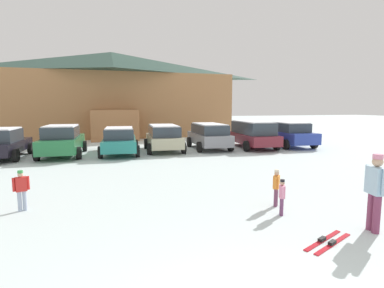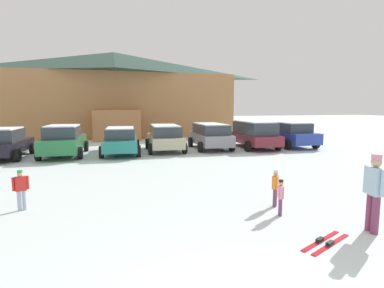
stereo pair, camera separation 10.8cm
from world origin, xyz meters
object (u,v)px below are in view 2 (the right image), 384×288
object	(u,v)px
parked_teal_hatchback	(121,140)
skier_child_in_red_jacket	(21,188)
parked_beige_suv	(165,137)
parked_blue_hatchback	(291,134)
parked_green_coupe	(64,140)
skier_child_in_orange_jacket	(275,186)
skier_adult_in_blue_parka	(374,189)
ski_lodge	(114,94)
skier_child_in_pink_snowsuit	(281,195)
parked_grey_wagon	(210,135)
pair_of_skis	(326,242)
parked_maroon_van	(254,134)
parked_black_sedan	(3,143)

from	to	relation	value
parked_teal_hatchback	skier_child_in_red_jacket	xyz separation A→B (m)	(-2.81, -8.89, -0.18)
parked_beige_suv	parked_blue_hatchback	world-z (taller)	parked_blue_hatchback
parked_green_coupe	parked_teal_hatchback	xyz separation A→B (m)	(3.00, -0.17, -0.07)
skier_child_in_orange_jacket	skier_adult_in_blue_parka	bearing A→B (deg)	-61.47
ski_lodge	parked_blue_hatchback	xyz separation A→B (m)	(11.06, -11.95, -3.05)
skier_child_in_pink_snowsuit	ski_lodge	bearing A→B (deg)	98.36
parked_grey_wagon	parked_blue_hatchback	distance (m)	5.54
skier_child_in_red_jacket	skier_child_in_orange_jacket	bearing A→B (deg)	-12.86
parked_blue_hatchback	pair_of_skis	xyz separation A→B (m)	(-7.64, -12.69, -0.81)
skier_child_in_red_jacket	skier_adult_in_blue_parka	size ratio (longest dim) A/B	0.63
ski_lodge	parked_beige_suv	size ratio (longest dim) A/B	5.16
ski_lodge	parked_teal_hatchback	xyz separation A→B (m)	(0.03, -12.08, -3.10)
parked_green_coupe	pair_of_skis	world-z (taller)	parked_green_coupe
parked_maroon_van	parked_green_coupe	bearing A→B (deg)	-179.51
ski_lodge	skier_child_in_orange_jacket	size ratio (longest dim) A/B	21.49
parked_grey_wagon	parked_blue_hatchback	size ratio (longest dim) A/B	1.01
ski_lodge	skier_child_in_red_jacket	world-z (taller)	ski_lodge
parked_black_sedan	pair_of_skis	xyz separation A→B (m)	(9.29, -12.68, -0.78)
parked_blue_hatchback	skier_child_in_red_jacket	distance (m)	16.53
parked_green_coupe	skier_child_in_pink_snowsuit	world-z (taller)	parked_green_coupe
ski_lodge	parked_beige_suv	world-z (taller)	ski_lodge
skier_adult_in_blue_parka	parked_grey_wagon	bearing A→B (deg)	86.39
skier_child_in_red_jacket	pair_of_skis	distance (m)	7.24
parked_beige_suv	parked_blue_hatchback	bearing A→B (deg)	-1.83
parked_teal_hatchback	parked_grey_wagon	world-z (taller)	parked_grey_wagon
pair_of_skis	parked_blue_hatchback	bearing A→B (deg)	58.96
parked_beige_suv	skier_child_in_orange_jacket	distance (m)	10.81
parked_grey_wagon	skier_child_in_pink_snowsuit	world-z (taller)	parked_grey_wagon
parked_maroon_van	skier_adult_in_blue_parka	world-z (taller)	parked_maroon_van
parked_teal_hatchback	parked_maroon_van	bearing A→B (deg)	1.79
parked_grey_wagon	skier_child_in_red_jacket	world-z (taller)	parked_grey_wagon
parked_beige_suv	parked_black_sedan	bearing A→B (deg)	-178.09
parked_black_sedan	skier_child_in_orange_jacket	size ratio (longest dim) A/B	4.42
parked_grey_wagon	skier_child_in_pink_snowsuit	bearing A→B (deg)	-100.54
parked_black_sedan	parked_maroon_van	distance (m)	14.27
parked_beige_suv	parked_maroon_van	bearing A→B (deg)	-1.38
parked_teal_hatchback	pair_of_skis	size ratio (longest dim) A/B	3.37
parked_grey_wagon	skier_child_in_orange_jacket	world-z (taller)	parked_grey_wagon
skier_child_in_red_jacket	skier_child_in_orange_jacket	world-z (taller)	skier_child_in_red_jacket
parked_beige_suv	skier_child_in_pink_snowsuit	xyz separation A→B (m)	(0.77, -11.39, -0.35)
skier_child_in_orange_jacket	pair_of_skis	xyz separation A→B (m)	(-0.20, -2.21, -0.54)
parked_grey_wagon	parked_beige_suv	bearing A→B (deg)	-177.27
parked_beige_suv	skier_adult_in_blue_parka	xyz separation A→B (m)	(2.10, -12.77, 0.09)
parked_maroon_van	skier_adult_in_blue_parka	distance (m)	13.16
skier_child_in_orange_jacket	parked_maroon_van	bearing A→B (deg)	65.77
ski_lodge	parked_grey_wagon	xyz separation A→B (m)	(5.54, -11.54, -3.00)
parked_black_sedan	parked_grey_wagon	bearing A→B (deg)	2.12
ski_lodge	parked_blue_hatchback	bearing A→B (deg)	-47.21
ski_lodge	skier_adult_in_blue_parka	xyz separation A→B (m)	(4.72, -24.45, -2.94)
parked_beige_suv	parked_maroon_van	xyz separation A→B (m)	(5.78, -0.14, 0.07)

